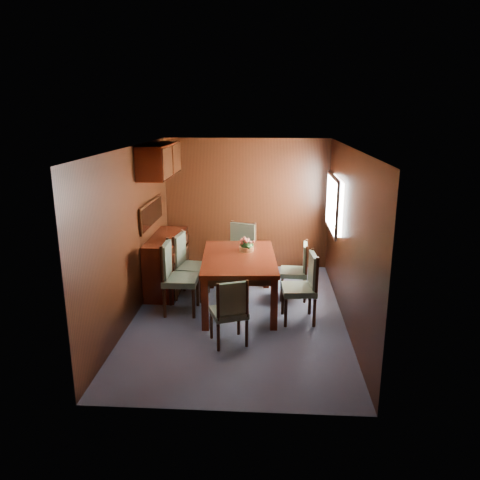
# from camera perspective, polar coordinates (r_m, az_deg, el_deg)

# --- Properties ---
(ground) EXTENTS (4.50, 4.50, 0.00)m
(ground) POSITION_cam_1_polar(r_m,az_deg,el_deg) (6.88, -0.17, -9.15)
(ground) COLOR #3C4053
(ground) RESTS_ON ground
(room_shell) EXTENTS (3.06, 4.52, 2.41)m
(room_shell) POSITION_cam_1_polar(r_m,az_deg,el_deg) (6.71, -0.88, 4.84)
(room_shell) COLOR black
(room_shell) RESTS_ON ground
(sideboard) EXTENTS (0.48, 1.40, 0.90)m
(sideboard) POSITION_cam_1_polar(r_m,az_deg,el_deg) (7.81, -8.88, -2.74)
(sideboard) COLOR #370F06
(sideboard) RESTS_ON ground
(dining_table) EXTENTS (1.18, 1.77, 0.80)m
(dining_table) POSITION_cam_1_polar(r_m,az_deg,el_deg) (6.94, -0.12, -2.87)
(dining_table) COLOR #370F06
(dining_table) RESTS_ON ground
(chair_left_near) EXTENTS (0.49, 0.51, 1.07)m
(chair_left_near) POSITION_cam_1_polar(r_m,az_deg,el_deg) (6.86, -7.91, -4.06)
(chair_left_near) COLOR black
(chair_left_near) RESTS_ON ground
(chair_left_far) EXTENTS (0.53, 0.55, 1.04)m
(chair_left_far) POSITION_cam_1_polar(r_m,az_deg,el_deg) (7.40, -6.48, -2.68)
(chair_left_far) COLOR black
(chair_left_far) RESTS_ON ground
(chair_right_near) EXTENTS (0.49, 0.51, 1.00)m
(chair_right_near) POSITION_cam_1_polar(r_m,az_deg,el_deg) (6.58, 7.86, -5.26)
(chair_right_near) COLOR black
(chair_right_near) RESTS_ON ground
(chair_right_far) EXTENTS (0.44, 0.45, 0.91)m
(chair_right_far) POSITION_cam_1_polar(r_m,az_deg,el_deg) (7.38, 7.13, -3.34)
(chair_right_far) COLOR black
(chair_right_far) RESTS_ON ground
(chair_head) EXTENTS (0.54, 0.53, 0.89)m
(chair_head) POSITION_cam_1_polar(r_m,az_deg,el_deg) (5.88, -1.21, -8.36)
(chair_head) COLOR black
(chair_head) RESTS_ON ground
(chair_foot) EXTENTS (0.62, 0.61, 1.04)m
(chair_foot) POSITION_cam_1_polar(r_m,az_deg,el_deg) (7.97, 0.04, -1.22)
(chair_foot) COLOR black
(chair_foot) RESTS_ON ground
(flower_centerpiece) EXTENTS (0.24, 0.24, 0.24)m
(flower_centerpiece) POSITION_cam_1_polar(r_m,az_deg,el_deg) (7.13, 0.80, -0.46)
(flower_centerpiece) COLOR #B66D37
(flower_centerpiece) RESTS_ON dining_table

